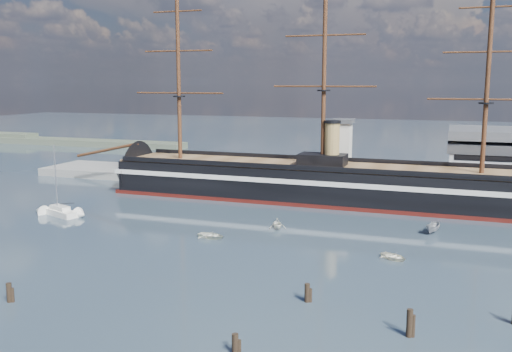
% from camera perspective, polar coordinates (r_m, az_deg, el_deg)
% --- Properties ---
extents(ground, '(600.00, 600.00, 0.00)m').
position_cam_1_polar(ground, '(106.31, 3.52, -4.52)').
color(ground, '#273645').
rests_on(ground, ground).
extents(quay, '(180.00, 18.00, 2.00)m').
position_cam_1_polar(quay, '(138.90, 11.56, -1.39)').
color(quay, slate).
rests_on(quay, ground).
extents(quay_tower, '(5.00, 5.00, 15.00)m').
position_cam_1_polar(quay_tower, '(135.60, 8.59, 2.61)').
color(quay_tower, silver).
rests_on(quay_tower, ground).
extents(shoreline, '(120.00, 10.00, 4.00)m').
position_cam_1_polar(shoreline, '(257.45, -21.34, 3.39)').
color(shoreline, '#3F4C38').
rests_on(shoreline, ground).
extents(warship, '(112.97, 17.26, 53.94)m').
position_cam_1_polar(warship, '(125.02, 4.95, -0.54)').
color(warship, black).
rests_on(warship, ground).
extents(sailboat, '(8.92, 5.47, 13.75)m').
position_cam_1_polar(sailboat, '(116.58, -19.00, -3.34)').
color(sailboat, white).
rests_on(sailboat, ground).
extents(motorboat_b, '(1.53, 3.06, 1.37)m').
position_cam_1_polar(motorboat_b, '(95.06, -4.49, -6.22)').
color(motorboat_b, white).
rests_on(motorboat_b, ground).
extents(motorboat_c, '(5.65, 3.37, 2.13)m').
position_cam_1_polar(motorboat_c, '(102.42, 17.26, -5.48)').
color(motorboat_c, gray).
rests_on(motorboat_c, ground).
extents(motorboat_d, '(6.16, 5.00, 2.09)m').
position_cam_1_polar(motorboat_d, '(100.75, 2.13, -5.30)').
color(motorboat_d, white).
rests_on(motorboat_d, ground).
extents(motorboat_e, '(2.37, 2.79, 1.24)m').
position_cam_1_polar(motorboat_e, '(86.20, 13.61, -8.12)').
color(motorboat_e, white).
rests_on(motorboat_e, ground).
extents(piling_near_left, '(0.64, 0.64, 3.01)m').
position_cam_1_polar(piling_near_left, '(74.44, -23.39, -11.48)').
color(piling_near_left, black).
rests_on(piling_near_left, ground).
extents(piling_near_right, '(0.64, 0.64, 3.65)m').
position_cam_1_polar(piling_near_right, '(62.05, 15.04, -15.26)').
color(piling_near_right, black).
rests_on(piling_near_right, ground).
extents(piling_extra, '(0.64, 0.64, 2.94)m').
position_cam_1_polar(piling_extra, '(68.86, 5.12, -12.43)').
color(piling_extra, black).
rests_on(piling_extra, ground).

